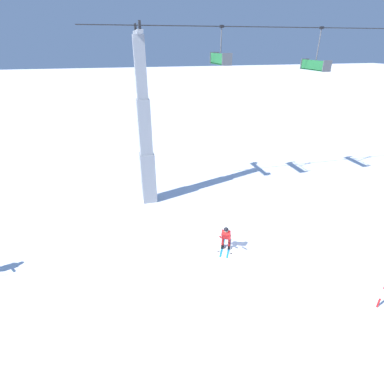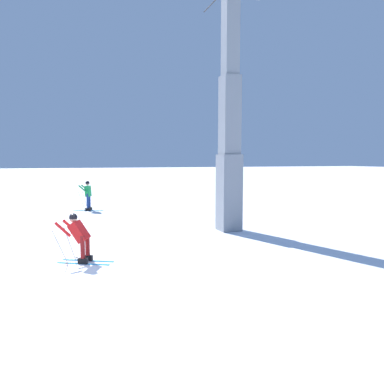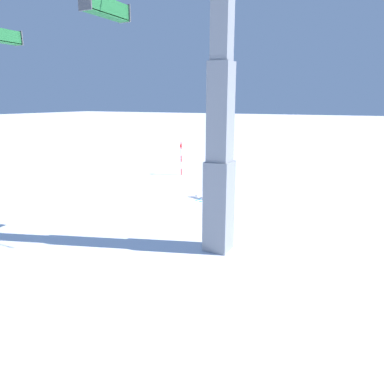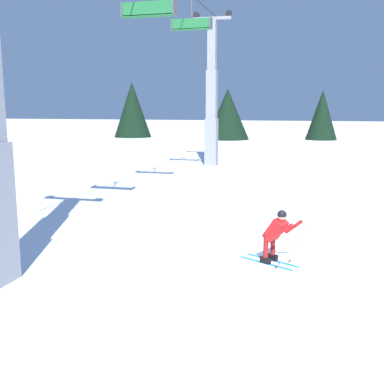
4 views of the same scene
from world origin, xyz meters
The scene contains 6 objects.
ground_plane centered at (0.00, 0.00, 0.00)m, with size 260.00×260.00×0.00m, color white.
skier_carving_main centered at (-0.55, 0.59, 0.84)m, with size 1.26×1.72×1.60m.
lift_tower_near centered at (-3.55, 6.84, 4.24)m, with size 0.88×2.87×10.29m.
haul_cable centered at (7.95, 6.84, 10.13)m, with size 0.05×0.05×29.00m, color black.
chairlift_seat_nearest centered at (0.94, 6.84, 8.52)m, with size 0.61×2.21×1.98m.
chairlift_seat_second centered at (7.19, 6.84, 8.12)m, with size 0.61×2.34×2.41m.
Camera 1 is at (-5.16, -10.59, 9.31)m, focal length 27.67 mm.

